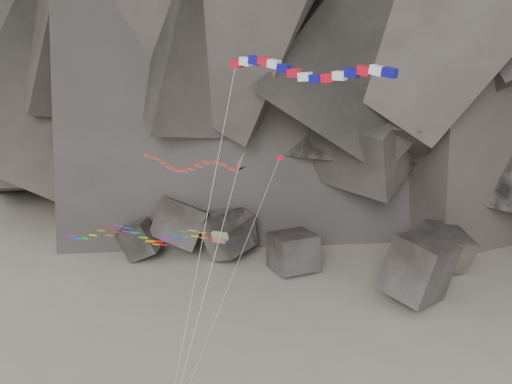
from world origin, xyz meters
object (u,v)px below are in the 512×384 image
(delta_kite, at_px, (184,163))
(pennant_kite, at_px, (249,234))
(banner_kite, at_px, (305,72))
(parafoil_kite, at_px, (136,234))

(delta_kite, bearing_deg, pennant_kite, -36.67)
(banner_kite, distance_m, parafoil_kite, 20.21)
(banner_kite, height_order, parafoil_kite, banner_kite)
(parafoil_kite, xyz_separation_m, pennant_kite, (9.18, -0.12, 1.05))
(delta_kite, distance_m, parafoil_kite, 6.80)
(delta_kite, bearing_deg, parafoil_kite, -173.48)
(banner_kite, bearing_deg, pennant_kite, 158.14)
(delta_kite, bearing_deg, banner_kite, -51.56)
(delta_kite, xyz_separation_m, parafoil_kite, (-3.54, -1.69, -5.56))
(parafoil_kite, bearing_deg, pennant_kite, 15.77)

